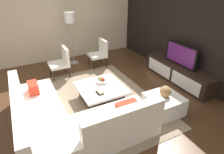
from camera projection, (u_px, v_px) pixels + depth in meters
The scene contains 15 objects.
ground_plane at pixel (99, 104), 4.51m from camera, with size 14.00×14.00×0.00m, color #4C301C.
feature_wall_back at pixel (194, 31), 4.95m from camera, with size 6.40×0.12×2.80m, color black.
side_wall_left at pixel (64, 18), 6.45m from camera, with size 0.12×5.20×2.80m, color beige.
area_rug at pixel (97, 101), 4.59m from camera, with size 3.41×2.54×0.01m, color gray.
media_console at pixel (178, 73), 5.37m from camera, with size 2.19×0.50×0.50m.
television at pixel (181, 55), 5.11m from camera, with size 1.05×0.06×0.59m.
sectional_couch at pixel (67, 119), 3.61m from camera, with size 2.46×2.35×0.79m.
coffee_table at pixel (101, 93), 4.53m from camera, with size 1.05×1.02×0.38m.
accent_chair_near at pixel (62, 60), 5.55m from camera, with size 0.57×0.53×0.87m.
floor_lamp at pixel (70, 20), 5.95m from camera, with size 0.34×0.34×1.68m.
ottoman at pixel (164, 104), 4.15m from camera, with size 0.70×0.70×0.40m, color white.
fruit_bowl at pixel (102, 80), 4.61m from camera, with size 0.28×0.28×0.14m.
accent_chair_far at pixel (100, 52), 6.19m from camera, with size 0.53×0.52×0.87m.
decorative_ball at pixel (165, 92), 4.00m from camera, with size 0.24×0.24×0.24m, color #997247.
book_stack at pixel (100, 92), 4.21m from camera, with size 0.22×0.14×0.06m.
Camera 1 is at (3.42, -1.43, 2.66)m, focal length 30.97 mm.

